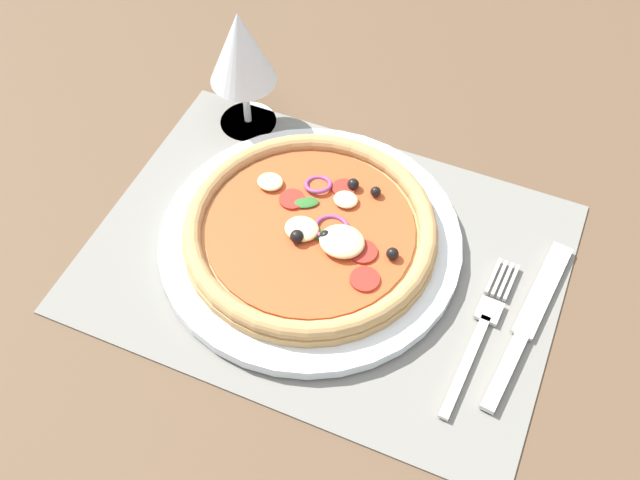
{
  "coord_description": "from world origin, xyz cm",
  "views": [
    {
      "loc": [
        16.55,
        -40.23,
        61.05
      ],
      "look_at": [
        -0.58,
        0.0,
        2.65
      ],
      "focal_mm": 42.51,
      "sensor_mm": 36.0,
      "label": 1
    }
  ],
  "objects": [
    {
      "name": "fork",
      "position": [
        16.44,
        -1.87,
        0.62
      ],
      "size": [
        2.6,
        18.06,
        0.44
      ],
      "rotation": [
        0.0,
        0.0,
        1.51
      ],
      "color": "silver",
      "rests_on": "placemat"
    },
    {
      "name": "wine_glass",
      "position": [
        -15.45,
        14.07,
        10.05
      ],
      "size": [
        7.2,
        7.2,
        14.9
      ],
      "color": "silver",
      "rests_on": "ground_plane"
    },
    {
      "name": "placemat",
      "position": [
        0.0,
        0.0,
        0.2
      ],
      "size": [
        45.47,
        33.24,
        0.4
      ],
      "primitive_type": "cube",
      "color": "slate",
      "rests_on": "ground_plane"
    },
    {
      "name": "ground_plane",
      "position": [
        0.0,
        0.0,
        -1.2
      ],
      "size": [
        190.0,
        140.0,
        2.4
      ],
      "primitive_type": "cube",
      "color": "brown"
    },
    {
      "name": "plate",
      "position": [
        -1.94,
        0.74,
        1.02
      ],
      "size": [
        29.9,
        29.9,
        1.25
      ],
      "primitive_type": "cylinder",
      "color": "white",
      "rests_on": "placemat"
    },
    {
      "name": "knife",
      "position": [
        20.22,
        0.36,
        0.65
      ],
      "size": [
        3.95,
        20.06,
        0.62
      ],
      "rotation": [
        0.0,
        0.0,
        1.45
      ],
      "color": "silver",
      "rests_on": "placemat"
    },
    {
      "name": "pizza",
      "position": [
        -1.88,
        0.77,
        2.73
      ],
      "size": [
        24.99,
        24.99,
        2.65
      ],
      "color": "tan",
      "rests_on": "plate"
    }
  ]
}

